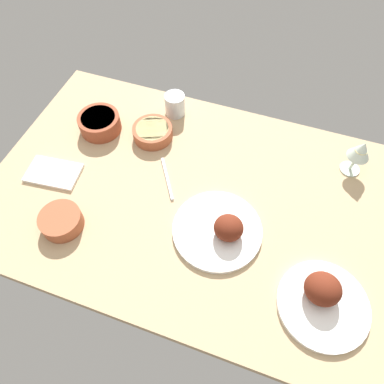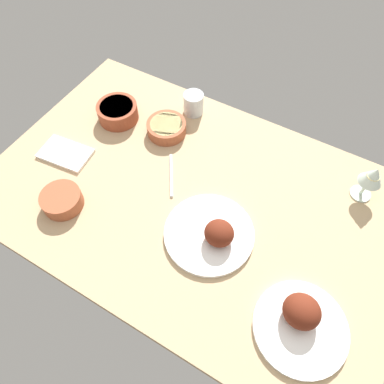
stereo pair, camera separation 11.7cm
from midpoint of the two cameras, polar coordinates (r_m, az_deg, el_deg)
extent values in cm
cube|color=tan|center=(119.98, -2.77, -1.25)|extent=(140.00, 90.00, 4.00)
cylinder|color=white|center=(110.79, 1.14, -6.50)|extent=(28.49, 28.49, 1.60)
ellipsoid|color=#602314|center=(106.36, 2.89, -6.14)|extent=(9.16, 8.84, 7.75)
cylinder|color=white|center=(107.12, 17.64, -17.46)|extent=(25.87, 25.87, 1.60)
ellipsoid|color=#602314|center=(103.29, 17.56, -15.17)|extent=(10.20, 9.67, 8.56)
cylinder|color=#A35133|center=(119.86, -23.27, -4.62)|extent=(13.35, 13.35, 5.26)
cylinder|color=brown|center=(118.14, -23.61, -4.12)|extent=(10.95, 10.95, 1.00)
cylinder|color=brown|center=(140.57, -17.23, 10.56)|extent=(15.63, 15.63, 6.42)
cylinder|color=#9E3314|center=(138.71, -17.52, 11.33)|extent=(12.82, 12.82, 1.00)
cylinder|color=#A35133|center=(134.04, -8.96, 9.46)|extent=(14.91, 14.91, 4.68)
cylinder|color=#D6BC70|center=(132.71, -9.07, 10.00)|extent=(12.23, 12.23, 1.00)
cylinder|color=silver|center=(134.01, 22.17, 3.35)|extent=(7.00, 7.00, 0.50)
cylinder|color=silver|center=(131.25, 22.69, 4.31)|extent=(1.00, 1.00, 7.00)
cone|color=silver|center=(126.39, 23.68, 6.15)|extent=(7.60, 7.60, 6.50)
cylinder|color=beige|center=(127.42, 23.46, 5.74)|extent=(4.18, 4.18, 2.80)
cylinder|color=silver|center=(140.48, -5.27, 13.92)|extent=(7.84, 7.84, 8.74)
cube|color=white|center=(134.34, -24.07, 2.71)|extent=(19.55, 13.40, 1.20)
cube|color=silver|center=(122.39, -6.81, 2.02)|extent=(10.55, 15.77, 0.80)
camera|label=1|loc=(0.06, -92.87, -4.43)|focal=32.58mm
camera|label=2|loc=(0.06, 87.13, 4.43)|focal=32.58mm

